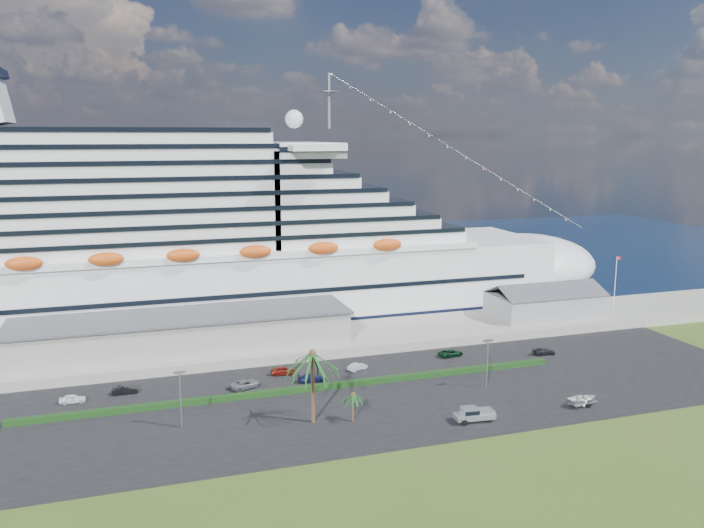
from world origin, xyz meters
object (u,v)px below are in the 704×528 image
object	(u,v)px
pickup_truck	(474,414)
cruise_ship	(189,248)
parked_car_3	(312,378)
boat_trailer	(583,399)

from	to	relation	value
pickup_truck	cruise_ship	bearing A→B (deg)	116.63
parked_car_3	pickup_truck	world-z (taller)	pickup_truck
parked_car_3	boat_trailer	xyz separation A→B (m)	(36.54, -22.77, 0.43)
parked_car_3	boat_trailer	distance (m)	43.06
parked_car_3	pickup_truck	bearing A→B (deg)	-138.47
pickup_truck	boat_trailer	bearing A→B (deg)	-0.08
cruise_ship	parked_car_3	world-z (taller)	cruise_ship
cruise_ship	pickup_truck	size ratio (longest dim) A/B	31.46
parked_car_3	boat_trailer	world-z (taller)	boat_trailer
parked_car_3	boat_trailer	bearing A→B (deg)	-118.78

